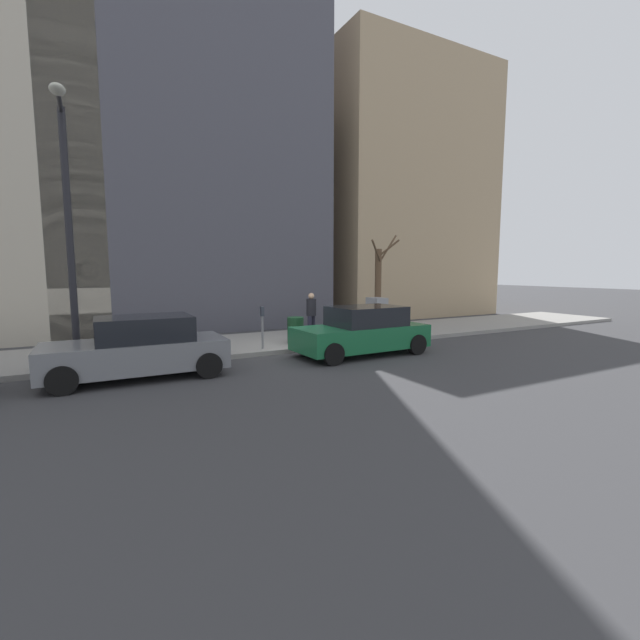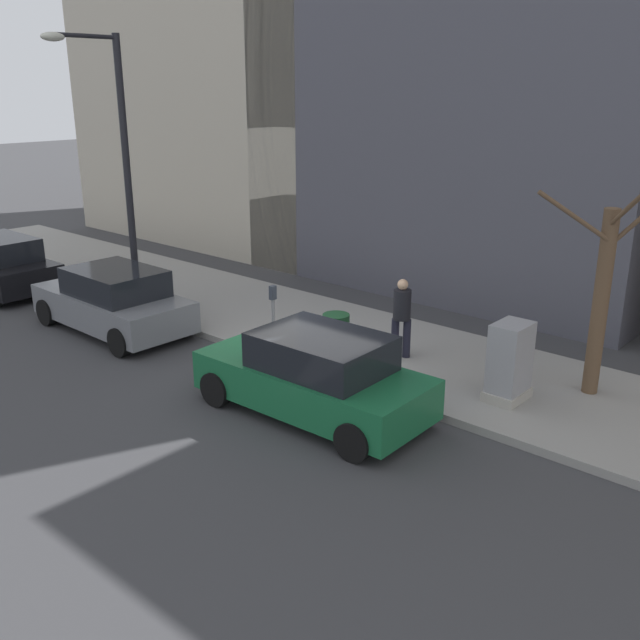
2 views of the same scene
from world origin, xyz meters
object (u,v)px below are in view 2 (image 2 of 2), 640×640
at_px(bare_tree, 602,296).
at_px(parking_meter, 273,309).
at_px(trash_bin, 336,335).
at_px(parked_car_green, 315,376).
at_px(utility_box, 510,363).
at_px(pedestrian_near_meter, 402,314).
at_px(streetlamp, 116,149).
at_px(parked_car_grey, 114,301).

bearing_deg(bare_tree, parking_meter, 109.39).
relative_size(bare_tree, trash_bin, 4.46).
xyz_separation_m(parked_car_green, trash_bin, (2.12, 1.32, -0.14)).
xyz_separation_m(utility_box, pedestrian_near_meter, (0.44, 2.64, 0.24)).
relative_size(utility_box, bare_tree, 0.36).
relative_size(parked_car_green, parking_meter, 3.15).
distance_m(parked_car_green, utility_box, 3.46).
height_order(utility_box, trash_bin, utility_box).
xyz_separation_m(parked_car_green, bare_tree, (3.80, -3.37, 1.26)).
distance_m(streetlamp, trash_bin, 7.38).
bearing_deg(streetlamp, pedestrian_near_meter, -79.09).
distance_m(parked_car_grey, bare_tree, 10.54).
bearing_deg(pedestrian_near_meter, bare_tree, 160.04).
bearing_deg(parked_car_grey, streetlamp, 47.00).
relative_size(parked_car_grey, trash_bin, 4.69).
bearing_deg(streetlamp, bare_tree, -78.40).
bearing_deg(utility_box, pedestrian_near_meter, 80.59).
distance_m(parking_meter, bare_tree, 6.50).
relative_size(utility_box, pedestrian_near_meter, 0.86).
height_order(parking_meter, bare_tree, bare_tree).
xyz_separation_m(streetlamp, trash_bin, (0.62, -6.51, -3.42)).
bearing_deg(parked_car_green, parked_car_grey, 86.46).
height_order(parked_car_green, streetlamp, streetlamp).
bearing_deg(parking_meter, utility_box, -80.45).
relative_size(parked_car_green, parked_car_grey, 1.01).
height_order(bare_tree, pedestrian_near_meter, bare_tree).
height_order(utility_box, pedestrian_near_meter, pedestrian_near_meter).
bearing_deg(pedestrian_near_meter, utility_box, 137.60).
bearing_deg(utility_box, parked_car_grey, 104.69).
distance_m(streetlamp, pedestrian_near_meter, 8.23).
bearing_deg(parking_meter, bare_tree, -70.61).
distance_m(parked_car_grey, trash_bin, 5.49).
xyz_separation_m(parked_car_grey, parking_meter, (1.46, -3.78, 0.24)).
bearing_deg(bare_tree, trash_bin, 109.74).
xyz_separation_m(parked_car_green, utility_box, (2.52, -2.37, 0.11)).
bearing_deg(parked_car_green, trash_bin, 30.13).
xyz_separation_m(parking_meter, utility_box, (0.85, -5.05, -0.13)).
xyz_separation_m(utility_box, streetlamp, (-1.02, 10.19, 3.17)).
bearing_deg(streetlamp, trash_bin, -84.58).
height_order(parking_meter, streetlamp, streetlamp).
bearing_deg(trash_bin, parked_car_green, -148.13).
distance_m(streetlamp, bare_tree, 11.61).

